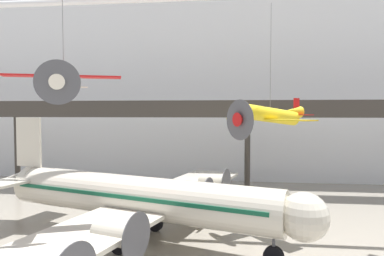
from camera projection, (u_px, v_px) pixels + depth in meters
The scene contains 5 objects.
hangar_back_wall at pixel (245, 92), 48.88m from camera, with size 140.00×3.00×25.17m.
mezzanine_walkway at pixel (248, 115), 40.81m from camera, with size 110.00×3.20×11.14m.
airliner_silver_main at pixel (134, 197), 25.78m from camera, with size 27.20×31.64×9.31m.
suspended_plane_yellow_lowwing at pixel (270, 115), 29.35m from camera, with size 7.70×8.08×11.51m.
suspended_plane_red_highwing at pixel (64, 83), 21.38m from camera, with size 6.98×5.97×8.93m.
Camera 1 is at (-2.09, -12.52, 9.81)m, focal length 32.00 mm.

